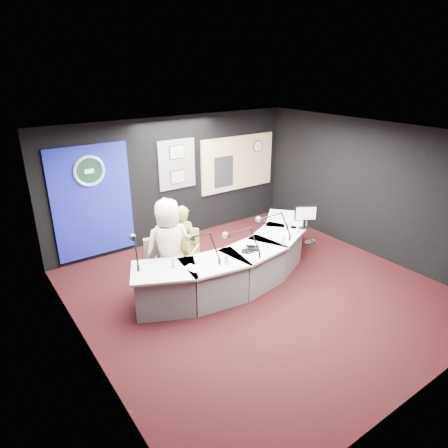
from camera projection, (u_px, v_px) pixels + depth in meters
ground at (258, 291)px, 7.24m from camera, size 6.00×6.00×0.00m
ceiling at (264, 136)px, 6.19m from camera, size 6.00×6.00×0.02m
wall_back at (175, 180)px, 8.98m from camera, size 6.00×0.02×2.80m
wall_front at (435, 300)px, 4.44m from camera, size 6.00×0.02×2.80m
wall_left at (82, 269)px, 5.11m from camera, size 0.02×6.00×2.80m
wall_right at (371, 189)px, 8.32m from camera, size 0.02×6.00×2.80m
broadcast_desk at (238, 262)px, 7.49m from camera, size 4.50×1.90×0.75m
backdrop_panel at (93, 202)px, 8.00m from camera, size 1.60×0.05×2.30m
agency_seal at (89, 171)px, 7.73m from camera, size 0.63×0.07×0.63m
seal_center at (89, 171)px, 7.73m from camera, size 0.48×0.01×0.48m
pinboard at (177, 164)px, 8.86m from camera, size 0.90×0.04×1.10m
framed_photo_upper at (177, 152)px, 8.73m from camera, size 0.34×0.02×0.27m
framed_photo_lower at (178, 177)px, 8.94m from camera, size 0.34×0.02×0.27m
booth_window_frame at (238, 163)px, 9.84m from camera, size 2.12×0.06×1.32m
booth_glow at (238, 163)px, 9.83m from camera, size 2.00×0.02×1.20m
equipment_rack at (224, 172)px, 9.63m from camera, size 0.55×0.02×0.75m
wall_clock at (258, 146)px, 10.01m from camera, size 0.28×0.01×0.28m
armchair_left at (170, 267)px, 7.14m from camera, size 0.64×0.64×0.90m
armchair_right at (184, 253)px, 7.49m from camera, size 0.85×0.85×1.07m
draped_jacket at (159, 256)px, 7.20m from camera, size 0.51×0.25×0.70m
person_man at (169, 246)px, 6.98m from camera, size 0.93×0.70×1.73m
person_woman at (183, 243)px, 7.41m from camera, size 0.62×0.64×1.48m
computer_monitor at (305, 213)px, 7.94m from camera, size 0.37×0.23×0.28m
desk_phone at (253, 248)px, 7.12m from camera, size 0.26×0.25×0.05m
headphones_near at (310, 242)px, 7.40m from camera, size 0.22×0.22×0.04m
headphones_far at (248, 251)px, 7.05m from camera, size 0.24×0.24×0.04m
paper_stack at (193, 268)px, 6.48m from camera, size 0.26×0.31×0.00m
notepad at (221, 267)px, 6.53m from camera, size 0.27×0.31×0.00m
boom_mic_a at (135, 246)px, 6.56m from camera, size 0.30×0.71×0.60m
boom_mic_b at (204, 244)px, 6.64m from camera, size 0.36×0.69×0.60m
boom_mic_c at (242, 239)px, 6.81m from camera, size 0.50×0.61×0.60m
boom_mic_d at (274, 223)px, 7.49m from camera, size 0.48×0.62×0.60m
water_bottles at (253, 242)px, 7.20m from camera, size 3.15×0.61×0.18m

